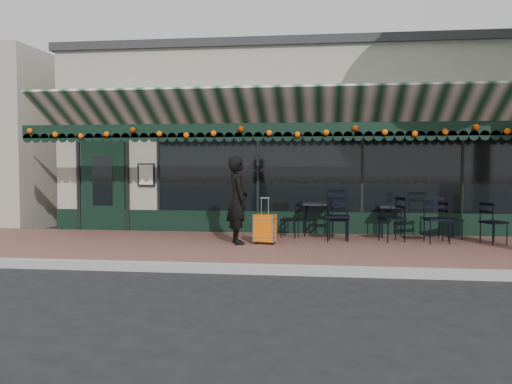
# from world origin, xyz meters

# --- Properties ---
(ground) EXTENTS (80.00, 80.00, 0.00)m
(ground) POSITION_xyz_m (0.00, 0.00, 0.00)
(ground) COLOR black
(ground) RESTS_ON ground
(sidewalk) EXTENTS (18.00, 4.00, 0.15)m
(sidewalk) POSITION_xyz_m (0.00, 2.00, 0.07)
(sidewalk) COLOR brown
(sidewalk) RESTS_ON ground
(curb) EXTENTS (18.00, 0.16, 0.15)m
(curb) POSITION_xyz_m (0.00, -0.08, 0.07)
(curb) COLOR #9E9E99
(curb) RESTS_ON ground
(restaurant_building) EXTENTS (12.00, 9.60, 4.50)m
(restaurant_building) POSITION_xyz_m (0.00, 7.84, 2.27)
(restaurant_building) COLOR #A79F91
(restaurant_building) RESTS_ON ground
(woman) EXTENTS (0.63, 0.76, 1.77)m
(woman) POSITION_xyz_m (-1.18, 2.12, 1.03)
(woman) COLOR black
(woman) RESTS_ON sidewalk
(suitcase) EXTENTS (0.45, 0.32, 0.93)m
(suitcase) POSITION_xyz_m (-0.63, 2.16, 0.46)
(suitcase) COLOR #F66307
(suitcase) RESTS_ON sidewalk
(cafe_table_a) EXTENTS (0.56, 0.56, 0.69)m
(cafe_table_a) POSITION_xyz_m (2.03, 3.59, 0.77)
(cafe_table_a) COLOR black
(cafe_table_a) RESTS_ON sidewalk
(cafe_table_b) EXTENTS (0.60, 0.60, 0.73)m
(cafe_table_b) POSITION_xyz_m (0.37, 3.58, 0.81)
(cafe_table_b) COLOR black
(cafe_table_b) RESTS_ON sidewalk
(chair_a_left) EXTENTS (0.61, 0.61, 0.94)m
(chair_a_left) POSITION_xyz_m (1.95, 2.88, 0.62)
(chair_a_left) COLOR black
(chair_a_left) RESTS_ON sidewalk
(chair_a_right) EXTENTS (0.53, 0.53, 0.82)m
(chair_a_right) POSITION_xyz_m (3.21, 3.26, 0.56)
(chair_a_right) COLOR black
(chair_a_right) RESTS_ON sidewalk
(chair_a_front) EXTENTS (0.53, 0.53, 0.95)m
(chair_a_front) POSITION_xyz_m (2.83, 2.75, 0.62)
(chair_a_front) COLOR black
(chair_a_front) RESTS_ON sidewalk
(chair_a_extra) EXTENTS (0.57, 0.57, 0.85)m
(chair_a_extra) POSITION_xyz_m (3.94, 2.78, 0.58)
(chair_a_extra) COLOR black
(chair_a_extra) RESTS_ON sidewalk
(chair_b_left) EXTENTS (0.45, 0.45, 0.76)m
(chair_b_left) POSITION_xyz_m (-0.20, 3.21, 0.53)
(chair_b_left) COLOR black
(chair_b_left) RESTS_ON sidewalk
(chair_b_right) EXTENTS (0.49, 0.49, 0.83)m
(chair_b_right) POSITION_xyz_m (0.86, 2.98, 0.57)
(chair_b_right) COLOR black
(chair_b_right) RESTS_ON sidewalk
(chair_b_front) EXTENTS (0.50, 0.50, 1.00)m
(chair_b_front) POSITION_xyz_m (0.83, 2.82, 0.65)
(chair_b_front) COLOR black
(chair_b_front) RESTS_ON sidewalk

